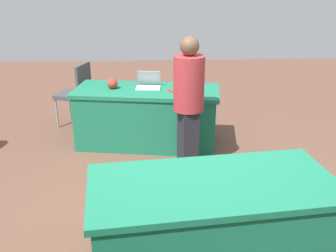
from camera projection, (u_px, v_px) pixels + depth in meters
The scene contains 8 objects.
ground_plane at pixel (183, 216), 3.71m from camera, with size 14.40×14.40×0.00m, color brown.
table_foreground at pixel (147, 117), 5.16m from camera, with size 1.99×1.06×0.77m.
table_mid_right at pixel (211, 226), 2.92m from camera, with size 1.91×1.07×0.77m.
chair_near_front at pixel (77, 91), 5.76m from camera, with size 0.55×0.55×0.96m.
person_attendee_browsing at pixel (189, 100), 4.25m from camera, with size 0.40×0.40×1.58m.
laptop_silver at pixel (148, 85), 5.08m from camera, with size 0.34×0.32×0.21m.
yarn_ball at pixel (112, 84), 5.02m from camera, with size 0.14×0.14×0.14m, color #B2382D.
scissors_red at pixel (171, 91), 4.93m from camera, with size 0.18×0.04×0.01m, color red.
Camera 1 is at (0.28, 3.12, 2.18)m, focal length 40.99 mm.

